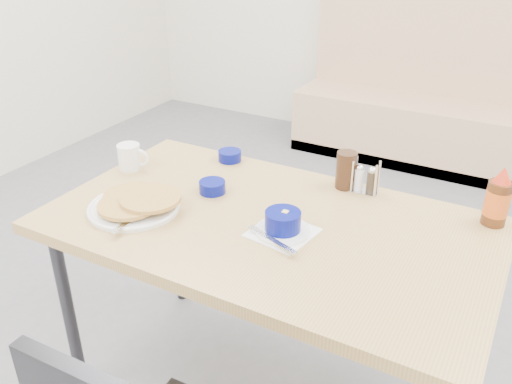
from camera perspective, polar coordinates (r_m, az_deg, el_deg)
The scene contains 11 objects.
booth_bench at distance 4.11m, azimuth 18.11°, elevation 7.94°, with size 1.90×0.56×1.22m.
dining_table at distance 1.74m, azimuth 1.21°, elevation -4.80°, with size 1.40×0.80×0.76m.
pancake_plate at distance 1.81m, azimuth -12.56°, elevation -1.19°, with size 0.30×0.32×0.05m.
coffee_mug at distance 2.09m, azimuth -13.10°, elevation 3.66°, with size 0.12×0.09×0.10m.
grits_setting at distance 1.63m, azimuth 2.82°, elevation -3.41°, with size 0.20×0.21×0.08m.
creamer_bowl at distance 2.12m, azimuth -2.78°, elevation 3.82°, with size 0.09×0.09×0.04m.
butter_bowl at distance 1.88m, azimuth -4.63°, elevation 0.54°, with size 0.09×0.09×0.04m.
amber_tumbler at distance 1.91m, azimuth 9.46°, elevation 2.29°, with size 0.07×0.07×0.13m, color black.
condiment_caddy at distance 1.91m, azimuth 11.39°, elevation 1.14°, with size 0.10×0.06×0.12m.
syrup_bottle at distance 1.81m, azimuth 24.08°, elevation -0.77°, with size 0.07×0.07×0.19m.
sugar_wrapper at distance 1.80m, azimuth -13.17°, elevation -2.15°, with size 0.04×0.03×0.00m, color #DA484B.
Camera 1 is at (0.68, -1.06, 1.63)m, focal length 38.00 mm.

